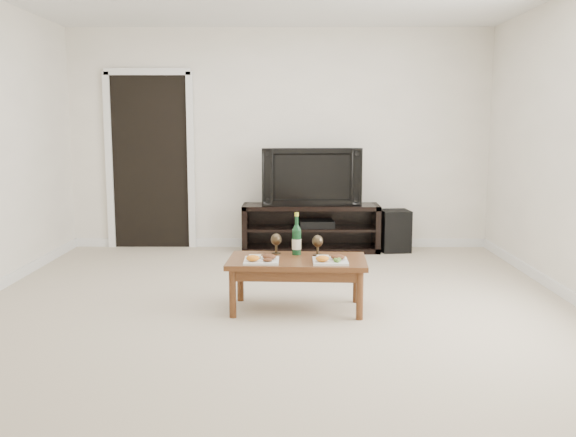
{
  "coord_description": "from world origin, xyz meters",
  "views": [
    {
      "loc": [
        0.14,
        -4.94,
        1.5
      ],
      "look_at": [
        0.11,
        0.39,
        0.7
      ],
      "focal_mm": 40.0,
      "sensor_mm": 36.0,
      "label": 1
    }
  ],
  "objects_px": {
    "television": "(311,176)",
    "subwoofer": "(395,231)",
    "media_console": "(311,228)",
    "coffee_table": "(297,284)"
  },
  "relations": [
    {
      "from": "television",
      "to": "media_console",
      "type": "bearing_deg",
      "value": 0.0
    },
    {
      "from": "television",
      "to": "subwoofer",
      "type": "height_order",
      "value": "television"
    },
    {
      "from": "media_console",
      "to": "television",
      "type": "height_order",
      "value": "television"
    },
    {
      "from": "media_console",
      "to": "television",
      "type": "xyz_separation_m",
      "value": [
        0.0,
        0.0,
        0.61
      ]
    },
    {
      "from": "television",
      "to": "coffee_table",
      "type": "bearing_deg",
      "value": -98.93
    },
    {
      "from": "media_console",
      "to": "coffee_table",
      "type": "distance_m",
      "value": 2.42
    },
    {
      "from": "subwoofer",
      "to": "coffee_table",
      "type": "xyz_separation_m",
      "value": [
        -1.17,
        -2.39,
        -0.03
      ]
    },
    {
      "from": "media_console",
      "to": "television",
      "type": "relative_size",
      "value": 1.38
    },
    {
      "from": "media_console",
      "to": "subwoofer",
      "type": "height_order",
      "value": "media_console"
    },
    {
      "from": "subwoofer",
      "to": "television",
      "type": "bearing_deg",
      "value": 172.11
    }
  ]
}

